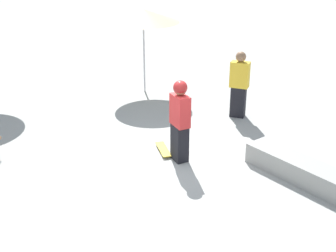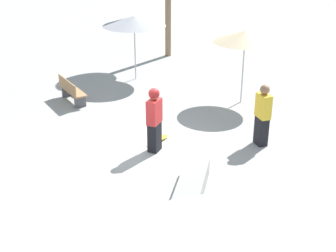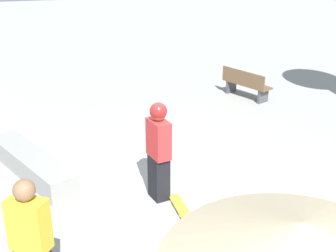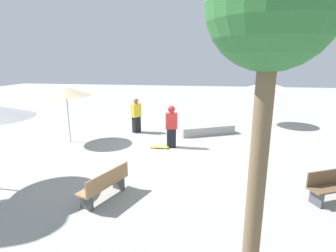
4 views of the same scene
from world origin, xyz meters
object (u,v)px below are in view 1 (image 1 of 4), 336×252
(skateboard, at_px, (163,149))
(bystander_watching, at_px, (239,85))
(skater_main, at_px, (180,118))
(concrete_ledge, at_px, (308,173))
(shade_umbrella_tan, at_px, (143,16))

(skateboard, xyz_separation_m, bystander_watching, (2.42, 1.71, 0.85))
(skateboard, height_order, bystander_watching, bystander_watching)
(skateboard, distance_m, bystander_watching, 3.09)
(skater_main, bearing_deg, bystander_watching, -58.68)
(skater_main, height_order, bystander_watching, skater_main)
(skateboard, relative_size, concrete_ledge, 0.29)
(skater_main, relative_size, concrete_ledge, 0.66)
(skater_main, relative_size, bystander_watching, 1.02)
(skateboard, distance_m, concrete_ledge, 3.27)
(shade_umbrella_tan, height_order, bystander_watching, shade_umbrella_tan)
(skater_main, distance_m, shade_umbrella_tan, 4.99)
(skateboard, relative_size, shade_umbrella_tan, 0.32)
(skater_main, height_order, skateboard, skater_main)
(concrete_ledge, distance_m, shade_umbrella_tan, 7.07)
(concrete_ledge, xyz_separation_m, shade_umbrella_tan, (-2.29, 6.33, 2.14))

